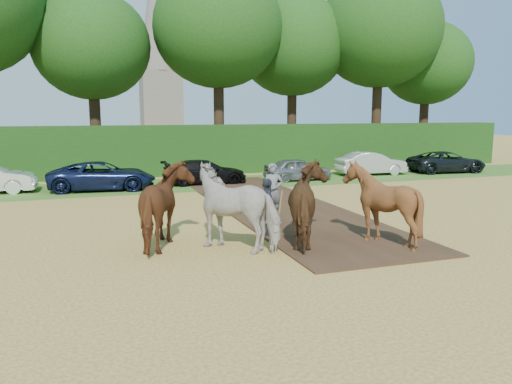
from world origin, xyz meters
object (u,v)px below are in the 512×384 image
at_px(plough_team, 276,205).
at_px(spectator_far, 267,208).
at_px(church, 159,33).
at_px(parked_cars, 216,171).

bearing_deg(plough_team, spectator_far, 85.45).
bearing_deg(church, spectator_far, -94.95).
relative_size(plough_team, church, 0.30).
bearing_deg(plough_team, church, 85.05).
bearing_deg(parked_cars, spectator_far, -96.78).
relative_size(spectator_far, parked_cars, 0.05).
relative_size(spectator_far, church, 0.07).
bearing_deg(church, plough_team, -94.95).
xyz_separation_m(plough_team, church, (4.65, 53.67, 12.56)).
height_order(spectator_far, church, church).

